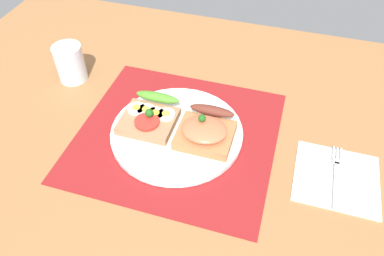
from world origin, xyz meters
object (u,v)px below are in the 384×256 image
sandwich_salmon (206,130)px  drinking_glass (70,63)px  fork (336,174)px  plate (177,132)px  sandwich_egg_tomato (150,115)px  napkin (337,177)px

sandwich_salmon → drinking_glass: (-33.23, 10.25, 0.87)cm
sandwich_salmon → fork: size_ratio=0.76×
plate → sandwich_egg_tomato: (-5.63, 1.11, 1.84)cm
sandwich_salmon → drinking_glass: size_ratio=1.26×
sandwich_egg_tomato → sandwich_salmon: size_ratio=1.02×
sandwich_salmon → sandwich_egg_tomato: bearing=173.5°
napkin → fork: 0.57cm
plate → napkin: 29.52cm
sandwich_egg_tomato → plate: bearing=-11.1°
sandwich_salmon → drinking_glass: bearing=162.9°
sandwich_salmon → fork: bearing=-3.0°
plate → fork: 29.33cm
fork → drinking_glass: drinking_glass is taller
fork → sandwich_egg_tomato: bearing=175.8°
plate → fork: size_ratio=1.84×
plate → sandwich_salmon: (5.62, -0.18, 2.39)cm
drinking_glass → sandwich_egg_tomato: bearing=-22.2°
plate → sandwich_egg_tomato: 6.03cm
sandwich_salmon → fork: 23.84cm
sandwich_egg_tomato → drinking_glass: 23.77cm
plate → fork: plate is taller
napkin → fork: (-0.16, 0.30, 0.46)cm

